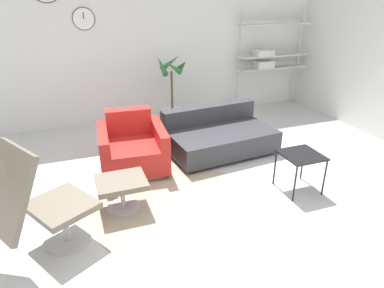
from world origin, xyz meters
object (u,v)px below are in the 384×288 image
(armchair_red, at_px, (133,149))
(shelf_unit, at_px, (269,54))
(ottoman, at_px, (122,187))
(side_table, at_px, (301,158))
(couch_low, at_px, (219,137))
(potted_plant, at_px, (172,102))
(lounge_chair, at_px, (21,191))

(armchair_red, relative_size, shelf_unit, 0.48)
(ottoman, distance_m, shelf_unit, 4.23)
(side_table, bearing_deg, couch_low, 108.50)
(potted_plant, bearing_deg, lounge_chair, -127.70)
(potted_plant, distance_m, shelf_unit, 2.15)
(potted_plant, height_order, shelf_unit, shelf_unit)
(lounge_chair, relative_size, couch_low, 0.75)
(couch_low, height_order, shelf_unit, shelf_unit)
(lounge_chair, bearing_deg, potted_plant, 112.16)
(armchair_red, distance_m, shelf_unit, 3.52)
(ottoman, bearing_deg, armchair_red, 71.73)
(potted_plant, xyz_separation_m, shelf_unit, (2.03, 0.26, 0.67))
(lounge_chair, distance_m, shelf_unit, 5.16)
(side_table, relative_size, potted_plant, 0.38)
(side_table, height_order, potted_plant, potted_plant)
(ottoman, relative_size, side_table, 1.12)
(couch_low, bearing_deg, shelf_unit, -143.59)
(lounge_chair, distance_m, couch_low, 2.92)
(potted_plant, bearing_deg, ottoman, -119.33)
(side_table, height_order, shelf_unit, shelf_unit)
(side_table, xyz_separation_m, potted_plant, (-0.76, 2.59, -0.01))
(side_table, bearing_deg, shelf_unit, 66.05)
(lounge_chair, relative_size, potted_plant, 0.97)
(lounge_chair, height_order, shelf_unit, shelf_unit)
(ottoman, height_order, couch_low, couch_low)
(lounge_chair, relative_size, ottoman, 2.25)
(armchair_red, xyz_separation_m, couch_low, (1.29, 0.11, -0.05))
(shelf_unit, bearing_deg, potted_plant, -172.59)
(ottoman, xyz_separation_m, couch_low, (1.59, 1.00, -0.05))
(armchair_red, distance_m, potted_plant, 1.69)
(lounge_chair, xyz_separation_m, armchair_red, (1.16, 1.39, -0.43))
(lounge_chair, bearing_deg, couch_low, 91.32)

